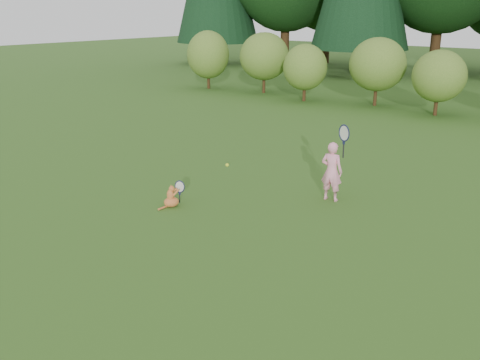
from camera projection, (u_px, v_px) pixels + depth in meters
The scene contains 5 objects.
ground at pixel (205, 224), 9.96m from camera, with size 100.00×100.00×0.00m, color #2C5919.
shrub_row at pixel (447, 79), 19.21m from camera, with size 28.00×3.00×2.80m, color #456C21, non-canonical shape.
child at pixel (332, 170), 11.00m from camera, with size 0.70×0.40×1.87m.
cat at pixel (172, 195), 10.79m from camera, with size 0.43×0.61×0.61m.
tennis_ball at pixel (227, 165), 11.61m from camera, with size 0.08×0.08×0.08m.
Camera 1 is at (6.26, -6.81, 3.84)m, focal length 40.00 mm.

